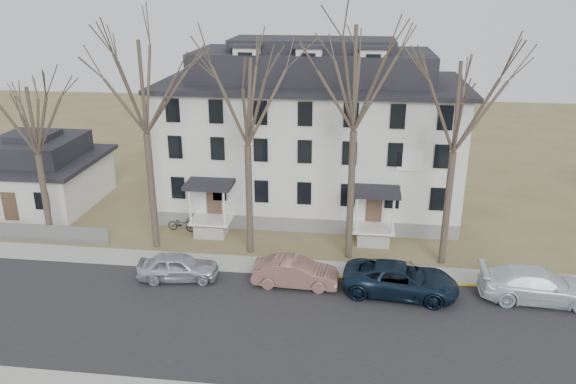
# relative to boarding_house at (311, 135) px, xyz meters

# --- Properties ---
(ground) EXTENTS (120.00, 120.00, 0.00)m
(ground) POSITION_rel_boarding_house_xyz_m (2.00, -17.95, -5.38)
(ground) COLOR olive
(ground) RESTS_ON ground
(main_road) EXTENTS (120.00, 10.00, 0.04)m
(main_road) POSITION_rel_boarding_house_xyz_m (2.00, -15.95, -5.38)
(main_road) COLOR #27272A
(main_road) RESTS_ON ground
(far_sidewalk) EXTENTS (120.00, 2.00, 0.08)m
(far_sidewalk) POSITION_rel_boarding_house_xyz_m (2.00, -9.95, -5.38)
(far_sidewalk) COLOR #A09F97
(far_sidewalk) RESTS_ON ground
(yellow_curb) EXTENTS (14.00, 0.25, 0.06)m
(yellow_curb) POSITION_rel_boarding_house_xyz_m (7.00, -10.85, -5.38)
(yellow_curb) COLOR gold
(yellow_curb) RESTS_ON ground
(boarding_house) EXTENTS (20.80, 12.36, 12.05)m
(boarding_house) POSITION_rel_boarding_house_xyz_m (0.00, 0.00, 0.00)
(boarding_house) COLOR slate
(boarding_house) RESTS_ON ground
(small_house) EXTENTS (8.70, 8.70, 5.00)m
(small_house) POSITION_rel_boarding_house_xyz_m (-20.00, -1.96, -3.13)
(small_house) COLOR silver
(small_house) RESTS_ON ground
(fence) EXTENTS (14.00, 0.06, 1.20)m
(fence) POSITION_rel_boarding_house_xyz_m (-19.00, -8.45, -5.38)
(fence) COLOR gray
(fence) RESTS_ON ground
(tree_far_left) EXTENTS (8.40, 8.40, 13.72)m
(tree_far_left) POSITION_rel_boarding_house_xyz_m (-9.00, -8.15, 4.96)
(tree_far_left) COLOR #473B31
(tree_far_left) RESTS_ON ground
(tree_mid_left) EXTENTS (7.80, 7.80, 12.74)m
(tree_mid_left) POSITION_rel_boarding_house_xyz_m (-3.00, -8.15, 4.22)
(tree_mid_left) COLOR #473B31
(tree_mid_left) RESTS_ON ground
(tree_center) EXTENTS (9.00, 9.00, 14.70)m
(tree_center) POSITION_rel_boarding_house_xyz_m (3.00, -8.15, 5.71)
(tree_center) COLOR #473B31
(tree_center) RESTS_ON ground
(tree_mid_right) EXTENTS (7.80, 7.80, 12.74)m
(tree_mid_right) POSITION_rel_boarding_house_xyz_m (8.50, -8.15, 4.22)
(tree_mid_right) COLOR #473B31
(tree_mid_right) RESTS_ON ground
(tree_bungalow) EXTENTS (6.60, 6.60, 10.78)m
(tree_bungalow) POSITION_rel_boarding_house_xyz_m (-16.00, -8.15, 2.74)
(tree_bungalow) COLOR #473B31
(tree_bungalow) RESTS_ON ground
(car_silver) EXTENTS (4.63, 2.35, 1.51)m
(car_silver) POSITION_rel_boarding_house_xyz_m (-6.32, -12.08, -4.62)
(car_silver) COLOR #B4BAC5
(car_silver) RESTS_ON ground
(car_tan) EXTENTS (4.69, 1.74, 1.53)m
(car_tan) POSITION_rel_boarding_house_xyz_m (0.21, -11.95, -4.61)
(car_tan) COLOR #875D53
(car_tan) RESTS_ON ground
(car_navy) EXTENTS (6.25, 3.35, 1.67)m
(car_navy) POSITION_rel_boarding_house_xyz_m (5.81, -12.15, -4.55)
(car_navy) COLOR black
(car_navy) RESTS_ON ground
(car_white) EXTENTS (5.99, 2.62, 1.71)m
(car_white) POSITION_rel_boarding_house_xyz_m (12.81, -11.91, -4.52)
(car_white) COLOR silver
(car_white) RESTS_ON ground
(bicycle_left) EXTENTS (1.97, 0.88, 1.00)m
(bicycle_left) POSITION_rel_boarding_house_xyz_m (-8.09, -5.80, -4.88)
(bicycle_left) COLOR black
(bicycle_left) RESTS_ON ground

